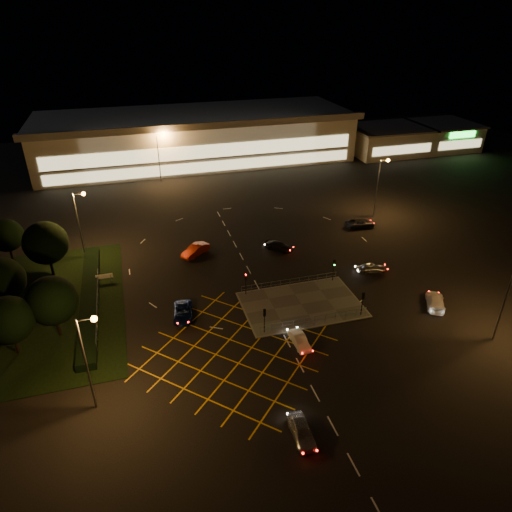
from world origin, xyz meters
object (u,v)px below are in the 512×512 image
object	(u,v)px
signal_ne	(334,266)
car_circ_red	(195,250)
car_queue_white	(300,340)
car_far_dkgrey	(279,246)
car_right_silver	(371,268)
signal_sw	(264,316)
car_east_grey	(360,223)
signal_nw	(246,279)
car_near_silver	(302,431)
car_left_blue	(183,312)
signal_se	(363,299)
car_approach_white	(435,301)

from	to	relation	value
signal_ne	car_circ_red	bearing A→B (deg)	143.01
car_queue_white	car_circ_red	xyz separation A→B (m)	(-7.44, 23.32, 0.17)
car_far_dkgrey	car_right_silver	size ratio (longest dim) A/B	1.10
signal_sw	car_circ_red	xyz separation A→B (m)	(-4.36, 20.31, -1.58)
signal_sw	car_east_grey	world-z (taller)	signal_sw
car_right_silver	car_circ_red	distance (m)	25.28
signal_nw	car_near_silver	bearing A→B (deg)	-92.75
car_queue_white	car_left_blue	distance (m)	14.29
signal_nw	car_east_grey	distance (m)	27.62
car_left_blue	signal_se	bearing A→B (deg)	-7.50
signal_ne	car_queue_white	world-z (taller)	signal_ne
car_near_silver	car_east_grey	distance (m)	44.18
signal_nw	car_far_dkgrey	xyz separation A→B (m)	(7.95, 10.44, -1.76)
car_queue_white	car_right_silver	size ratio (longest dim) A/B	0.97
signal_nw	car_east_grey	xyz separation A→B (m)	(23.53, 14.37, -1.70)
signal_nw	car_approach_white	distance (m)	23.37
signal_se	car_right_silver	bearing A→B (deg)	-125.01
signal_sw	car_east_grey	distance (m)	32.50
car_circ_red	car_far_dkgrey	bearing A→B (deg)	43.52
signal_se	signal_nw	size ratio (longest dim) A/B	1.00
car_right_silver	car_approach_white	bearing A→B (deg)	-148.99
car_queue_white	car_right_silver	bearing A→B (deg)	35.88
car_left_blue	car_east_grey	xyz separation A→B (m)	(31.85, 16.75, 0.02)
signal_se	signal_nw	xyz separation A→B (m)	(-12.00, 7.99, 0.00)
car_far_dkgrey	car_left_blue	bearing A→B (deg)	171.97
signal_sw	car_far_dkgrey	world-z (taller)	signal_sw
signal_ne	car_left_blue	xyz separation A→B (m)	(-20.32, -2.38, -1.72)
car_circ_red	car_right_silver	bearing A→B (deg)	24.95
car_far_dkgrey	car_east_grey	distance (m)	16.07
car_right_silver	signal_se	bearing A→B (deg)	155.77
car_left_blue	car_approach_white	distance (m)	30.60
signal_nw	car_left_blue	xyz separation A→B (m)	(-8.32, -2.38, -1.72)
car_near_silver	signal_se	bearing A→B (deg)	50.31
car_left_blue	car_circ_red	distance (m)	15.23
signal_se	car_left_blue	size ratio (longest dim) A/B	0.67
car_right_silver	car_approach_white	distance (m)	10.11
signal_ne	car_near_silver	bearing A→B (deg)	-120.35
signal_sw	car_far_dkgrey	distance (m)	20.14
signal_sw	car_approach_white	world-z (taller)	signal_sw
signal_ne	car_far_dkgrey	distance (m)	11.33
car_approach_white	car_left_blue	bearing A→B (deg)	17.83
car_left_blue	car_far_dkgrey	bearing A→B (deg)	46.15
car_queue_white	car_left_blue	bearing A→B (deg)	140.84
signal_se	car_left_blue	distance (m)	21.15
signal_nw	car_queue_white	bearing A→B (deg)	-74.36
signal_ne	car_right_silver	size ratio (longest dim) A/B	0.82
signal_ne	car_left_blue	world-z (taller)	signal_ne
signal_se	signal_nw	distance (m)	14.41
signal_se	car_right_silver	xyz separation A→B (m)	(6.11, 8.72, -1.72)
car_left_blue	car_east_grey	world-z (taller)	car_east_grey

